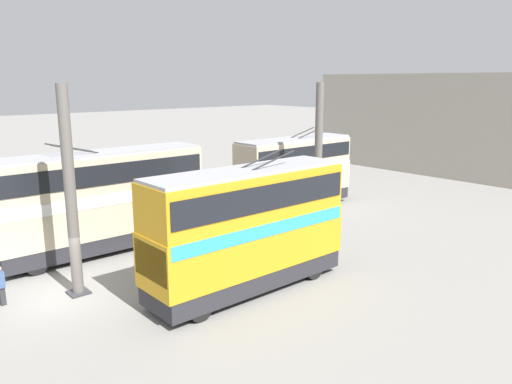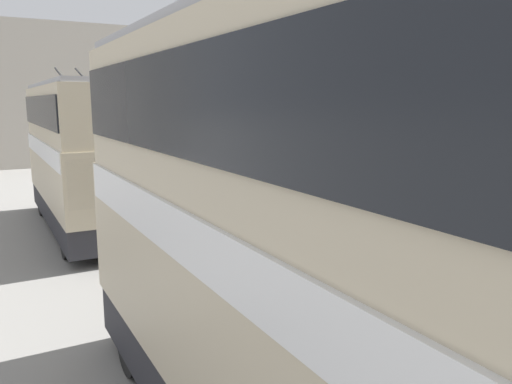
{
  "view_description": "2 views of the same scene",
  "coord_description": "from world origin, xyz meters",
  "px_view_note": "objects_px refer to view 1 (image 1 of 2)",
  "views": [
    {
      "loc": [
        -6.45,
        -19.76,
        8.79
      ],
      "look_at": [
        9.8,
        -1.03,
        3.25
      ],
      "focal_mm": 35.0,
      "sensor_mm": 36.0,
      "label": 1
    },
    {
      "loc": [
        0.59,
        7.25,
        4.32
      ],
      "look_at": [
        12.87,
        0.51,
        1.77
      ],
      "focal_mm": 35.0,
      "sensor_mm": 36.0,
      "label": 2
    }
  ],
  "objects_px": {
    "oil_drum": "(254,224)",
    "bus_right_far": "(294,169)",
    "bus_left_near": "(247,223)",
    "bus_right_mid": "(103,195)",
    "person_aisle_foreground": "(0,285)",
    "person_aisle_midway": "(149,256)"
  },
  "relations": [
    {
      "from": "bus_left_near",
      "to": "oil_drum",
      "type": "height_order",
      "value": "bus_left_near"
    },
    {
      "from": "bus_right_mid",
      "to": "person_aisle_midway",
      "type": "xyz_separation_m",
      "value": [
        0.07,
        -4.45,
        -2.12
      ]
    },
    {
      "from": "bus_right_far",
      "to": "oil_drum",
      "type": "relative_size",
      "value": 10.63
    },
    {
      "from": "bus_right_mid",
      "to": "oil_drum",
      "type": "height_order",
      "value": "bus_right_mid"
    },
    {
      "from": "bus_right_far",
      "to": "oil_drum",
      "type": "xyz_separation_m",
      "value": [
        -5.73,
        -2.37,
        -2.38
      ]
    },
    {
      "from": "bus_right_far",
      "to": "oil_drum",
      "type": "bearing_deg",
      "value": -157.52
    },
    {
      "from": "bus_right_mid",
      "to": "bus_right_far",
      "type": "height_order",
      "value": "bus_right_mid"
    },
    {
      "from": "oil_drum",
      "to": "bus_right_far",
      "type": "bearing_deg",
      "value": 22.48
    },
    {
      "from": "bus_left_near",
      "to": "person_aisle_midway",
      "type": "height_order",
      "value": "bus_left_near"
    },
    {
      "from": "bus_right_far",
      "to": "person_aisle_foreground",
      "type": "height_order",
      "value": "bus_right_far"
    },
    {
      "from": "bus_left_near",
      "to": "person_aisle_foreground",
      "type": "xyz_separation_m",
      "value": [
        -8.4,
        5.31,
        -2.13
      ]
    },
    {
      "from": "bus_left_near",
      "to": "bus_right_mid",
      "type": "xyz_separation_m",
      "value": [
        -2.43,
        8.73,
        0.02
      ]
    },
    {
      "from": "bus_left_near",
      "to": "bus_right_far",
      "type": "distance_m",
      "value": 14.5
    },
    {
      "from": "bus_right_mid",
      "to": "bus_right_far",
      "type": "bearing_deg",
      "value": 0.0
    },
    {
      "from": "bus_left_near",
      "to": "oil_drum",
      "type": "distance_m",
      "value": 9.02
    },
    {
      "from": "bus_right_mid",
      "to": "person_aisle_foreground",
      "type": "xyz_separation_m",
      "value": [
        -5.97,
        -3.42,
        -2.15
      ]
    },
    {
      "from": "bus_left_near",
      "to": "bus_right_far",
      "type": "relative_size",
      "value": 1.01
    },
    {
      "from": "bus_right_mid",
      "to": "person_aisle_midway",
      "type": "relative_size",
      "value": 6.48
    },
    {
      "from": "bus_right_far",
      "to": "oil_drum",
      "type": "height_order",
      "value": "bus_right_far"
    },
    {
      "from": "bus_right_far",
      "to": "person_aisle_foreground",
      "type": "bearing_deg",
      "value": -170.27
    },
    {
      "from": "bus_right_far",
      "to": "person_aisle_midway",
      "type": "relative_size",
      "value": 5.42
    },
    {
      "from": "bus_left_near",
      "to": "oil_drum",
      "type": "relative_size",
      "value": 10.74
    }
  ]
}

